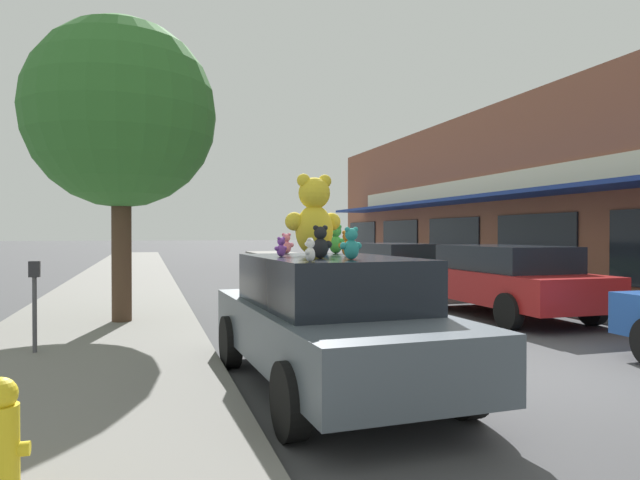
# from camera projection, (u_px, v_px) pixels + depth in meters

# --- Properties ---
(ground_plane) EXTENTS (260.00, 260.00, 0.00)m
(ground_plane) POSITION_uv_depth(u_px,v_px,m) (542.00, 376.00, 7.10)
(ground_plane) COLOR #424244
(sidewalk_near) EXTENTS (3.55, 90.00, 0.12)m
(sidewalk_near) POSITION_uv_depth(u_px,v_px,m) (55.00, 412.00, 5.48)
(sidewalk_near) COLOR slate
(sidewalk_near) RESTS_ON ground_plane
(plush_art_car) EXTENTS (2.10, 4.59, 1.52)m
(plush_art_car) POSITION_uv_depth(u_px,v_px,m) (329.00, 319.00, 6.51)
(plush_art_car) COLOR #4C5660
(plush_art_car) RESTS_ON ground_plane
(teddy_bear_giant) EXTENTS (0.73, 0.46, 0.98)m
(teddy_bear_giant) POSITION_uv_depth(u_px,v_px,m) (314.00, 216.00, 6.85)
(teddy_bear_giant) COLOR yellow
(teddy_bear_giant) RESTS_ON plush_art_car
(teddy_bear_teal) EXTENTS (0.25, 0.16, 0.33)m
(teddy_bear_teal) POSITION_uv_depth(u_px,v_px,m) (351.00, 244.00, 5.81)
(teddy_bear_teal) COLOR teal
(teddy_bear_teal) RESTS_ON plush_art_car
(teddy_bear_black) EXTENTS (0.26, 0.17, 0.35)m
(teddy_bear_black) POSITION_uv_depth(u_px,v_px,m) (320.00, 242.00, 6.06)
(teddy_bear_black) COLOR black
(teddy_bear_black) RESTS_ON plush_art_car
(teddy_bear_white) EXTENTS (0.14, 0.16, 0.23)m
(teddy_bear_white) POSITION_uv_depth(u_px,v_px,m) (310.00, 250.00, 5.34)
(teddy_bear_white) COLOR white
(teddy_bear_white) RESTS_ON plush_art_car
(teddy_bear_green) EXTENTS (0.25, 0.27, 0.38)m
(teddy_bear_green) POSITION_uv_depth(u_px,v_px,m) (336.00, 240.00, 7.49)
(teddy_bear_green) COLOR green
(teddy_bear_green) RESTS_ON plush_art_car
(teddy_bear_purple) EXTENTS (0.17, 0.13, 0.23)m
(teddy_bear_purple) POSITION_uv_depth(u_px,v_px,m) (281.00, 247.00, 6.50)
(teddy_bear_purple) COLOR purple
(teddy_bear_purple) RESTS_ON plush_art_car
(teddy_bear_blue) EXTENTS (0.21, 0.17, 0.28)m
(teddy_bear_blue) POSITION_uv_depth(u_px,v_px,m) (324.00, 243.00, 7.59)
(teddy_bear_blue) COLOR blue
(teddy_bear_blue) RESTS_ON plush_art_car
(teddy_bear_orange) EXTENTS (0.22, 0.14, 0.30)m
(teddy_bear_orange) POSITION_uv_depth(u_px,v_px,m) (347.00, 244.00, 6.64)
(teddy_bear_orange) COLOR orange
(teddy_bear_orange) RESTS_ON plush_art_car
(teddy_bear_pink) EXTENTS (0.21, 0.15, 0.27)m
(teddy_bear_pink) POSITION_uv_depth(u_px,v_px,m) (286.00, 244.00, 7.47)
(teddy_bear_pink) COLOR pink
(teddy_bear_pink) RESTS_ON plush_art_car
(teddy_bear_red) EXTENTS (0.16, 0.15, 0.23)m
(teddy_bear_red) POSITION_uv_depth(u_px,v_px,m) (352.00, 245.00, 7.56)
(teddy_bear_red) COLOR red
(teddy_bear_red) RESTS_ON plush_art_car
(parked_car_far_center) EXTENTS (2.08, 4.76, 1.51)m
(parked_car_far_center) POSITION_uv_depth(u_px,v_px,m) (504.00, 278.00, 12.14)
(parked_car_far_center) COLOR maroon
(parked_car_far_center) RESTS_ON ground_plane
(parked_car_far_right) EXTENTS (1.92, 4.25, 1.46)m
(parked_car_far_right) POSITION_uv_depth(u_px,v_px,m) (397.00, 265.00, 17.36)
(parked_car_far_right) COLOR #336B3D
(parked_car_far_right) RESTS_ON ground_plane
(street_tree) EXTENTS (3.53, 3.53, 5.67)m
(street_tree) POSITION_uv_depth(u_px,v_px,m) (121.00, 115.00, 10.69)
(street_tree) COLOR #473323
(street_tree) RESTS_ON sidewalk_near
(fire_hydrant) EXTENTS (0.33, 0.22, 0.79)m
(fire_hydrant) POSITION_uv_depth(u_px,v_px,m) (0.00, 442.00, 3.45)
(fire_hydrant) COLOR yellow
(fire_hydrant) RESTS_ON sidewalk_near
(parking_meter) EXTENTS (0.14, 0.10, 1.27)m
(parking_meter) POSITION_uv_depth(u_px,v_px,m) (35.00, 294.00, 7.91)
(parking_meter) COLOR #4C4C51
(parking_meter) RESTS_ON sidewalk_near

